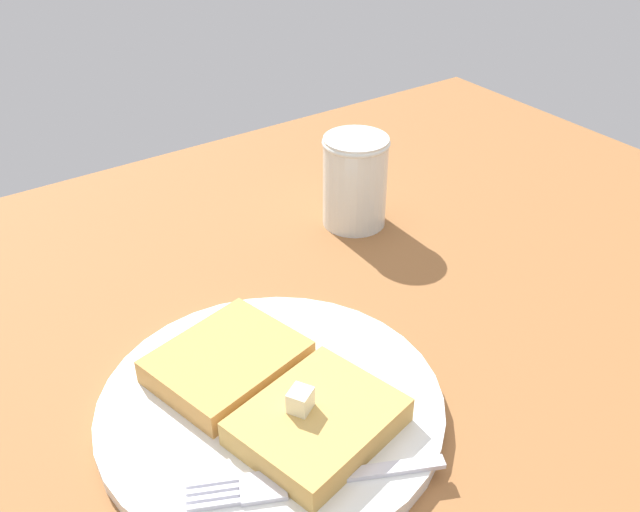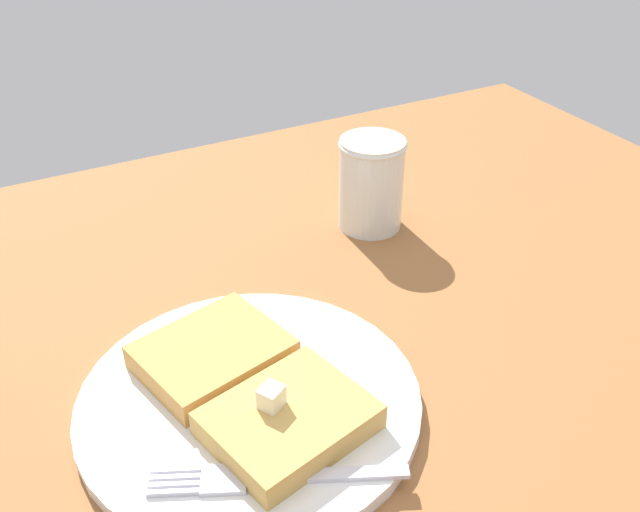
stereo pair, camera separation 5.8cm
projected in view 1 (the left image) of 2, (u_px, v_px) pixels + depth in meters
The scene contains 7 objects.
table_surface at pixel (436, 423), 50.40cm from camera, with size 100.00×100.00×2.02cm, color brown.
plate at pixel (271, 406), 49.58cm from camera, with size 24.03×24.03×1.13cm.
toast_slice_left at pixel (318, 422), 46.36cm from camera, with size 8.11×10.03×1.93cm, color tan.
toast_slice_middle at pixel (227, 362), 51.19cm from camera, with size 8.11×10.03×1.93cm, color #CA9049.
butter_pat_primary at pixel (300, 400), 45.60cm from camera, with size 1.52×1.37×1.52cm, color #F0EECB.
fork at pixel (301, 481), 43.32cm from camera, with size 8.03×15.12×0.36cm.
syrup_jar at pixel (355, 185), 69.54cm from camera, with size 6.51×6.51×9.16cm.
Camera 1 is at (-24.56, 27.04, 38.61)cm, focal length 40.00 mm.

